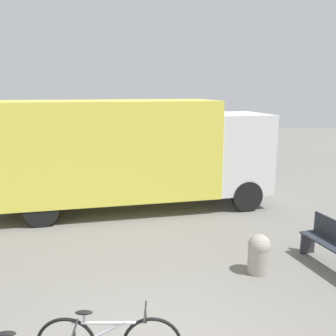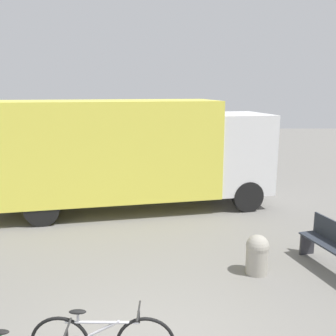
% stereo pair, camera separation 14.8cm
% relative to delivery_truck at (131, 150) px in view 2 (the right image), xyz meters
% --- Properties ---
extents(delivery_truck, '(8.43, 3.83, 3.23)m').
position_rel_delivery_truck_xyz_m(delivery_truck, '(0.00, 0.00, 0.00)').
color(delivery_truck, '#EAE04C').
rests_on(delivery_truck, ground).
extents(bollard_near_bench, '(0.45, 0.45, 0.79)m').
position_rel_delivery_truck_xyz_m(bollard_near_bench, '(2.84, -4.10, -1.36)').
color(bollard_near_bench, '#9E998C').
rests_on(bollard_near_bench, ground).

